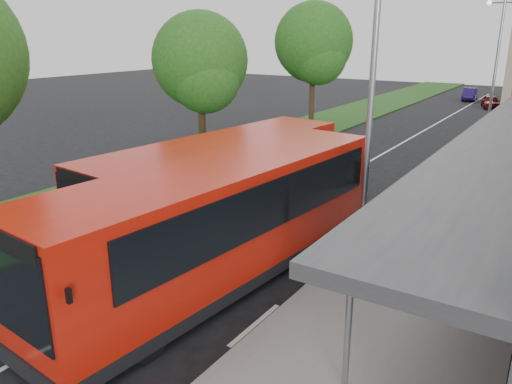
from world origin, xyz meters
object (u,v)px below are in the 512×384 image
lamp_post_far (495,62)px  car_far (470,94)px  tree_mid (201,67)px  bus_main (223,221)px  litter_bin (477,192)px  tree_far (314,47)px  lamp_post_near (368,98)px  bollard (475,149)px  car_near (491,102)px  bus_second (222,182)px

lamp_post_far → car_far: size_ratio=2.24×
tree_mid → bus_main: size_ratio=0.65×
litter_bin → bus_main: bearing=-115.3°
tree_far → lamp_post_near: size_ratio=1.05×
lamp_post_far → car_far: bearing=102.9°
tree_far → bollard: bearing=-20.4°
tree_mid → tree_far: bearing=90.0°
litter_bin → bollard: 7.74m
car_near → lamp_post_far: bearing=-97.7°
lamp_post_near → car_far: (-4.84, 41.20, -4.13)m
bus_second → car_far: size_ratio=3.00×
tree_mid → car_far: 34.97m
tree_far → litter_bin: bearing=-42.6°
lamp_post_far → bus_second: bearing=-104.9°
car_near → bus_main: bearing=-106.2°
bus_main → car_far: size_ratio=3.18×
bollard → car_far: car_far is taller
lamp_post_near → bus_main: bearing=-137.4°
car_near → litter_bin: bearing=-97.5°
lamp_post_far → bus_main: size_ratio=0.71×
bus_main → lamp_post_far: bearing=87.9°
tree_far → car_near: bearing=62.8°
tree_far → bus_main: bearing=-68.8°
tree_far → lamp_post_near: 22.08m
tree_far → litter_bin: (12.95, -11.89, -4.78)m
tree_far → car_near: (8.92, 17.34, -4.87)m
bus_main → litter_bin: bus_main is taller
tree_mid → bus_main: tree_mid is taller
lamp_post_far → litter_bin: (1.82, -12.84, -4.06)m
bus_main → litter_bin: (4.58, 9.70, -0.97)m
lamp_post_far → car_far: (-4.84, 21.20, -4.13)m
tree_mid → litter_bin: tree_mid is taller
bus_main → litter_bin: bearing=69.6°
litter_bin → car_far: (-6.66, 34.04, -0.06)m
tree_mid → lamp_post_near: bearing=-32.4°
tree_mid → lamp_post_far: lamp_post_far is taller
lamp_post_near → car_far: 41.69m
lamp_post_far → lamp_post_near: bearing=-90.0°
tree_mid → car_far: tree_mid is taller
lamp_post_near → bollard: lamp_post_near is taller
litter_bin → car_far: 34.68m
lamp_post_far → bollard: lamp_post_far is taller
lamp_post_near → car_far: lamp_post_near is taller
bus_main → bollard: bus_main is taller
tree_far → lamp_post_far: (11.13, 0.95, -0.71)m
litter_bin → car_near: litter_bin is taller
bollard → car_near: size_ratio=0.30×
bus_second → litter_bin: 9.60m
lamp_post_near → car_near: bearing=93.5°
tree_far → lamp_post_near: (11.13, -19.05, -0.71)m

